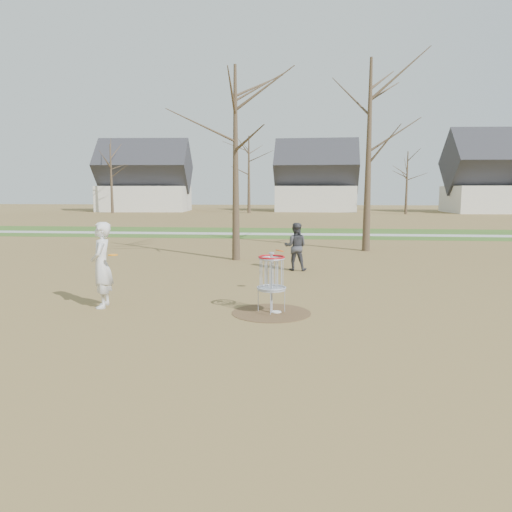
# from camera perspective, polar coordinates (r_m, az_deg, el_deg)

# --- Properties ---
(ground) EXTENTS (160.00, 160.00, 0.00)m
(ground) POSITION_cam_1_polar(r_m,az_deg,el_deg) (11.40, 1.76, -6.52)
(ground) COLOR brown
(ground) RESTS_ON ground
(green_band) EXTENTS (160.00, 8.00, 0.01)m
(green_band) POSITION_cam_1_polar(r_m,az_deg,el_deg) (32.16, 4.36, 2.64)
(green_band) COLOR #2D5119
(green_band) RESTS_ON ground
(footpath) EXTENTS (160.00, 1.50, 0.01)m
(footpath) POSITION_cam_1_polar(r_m,az_deg,el_deg) (31.16, 4.31, 2.50)
(footpath) COLOR #9E9E99
(footpath) RESTS_ON green_band
(dirt_circle) EXTENTS (1.80, 1.80, 0.01)m
(dirt_circle) POSITION_cam_1_polar(r_m,az_deg,el_deg) (11.40, 1.76, -6.50)
(dirt_circle) COLOR #47331E
(dirt_circle) RESTS_ON ground
(player_standing) EXTENTS (0.63, 0.83, 2.03)m
(player_standing) POSITION_cam_1_polar(r_m,az_deg,el_deg) (12.30, -17.23, -0.99)
(player_standing) COLOR silver
(player_standing) RESTS_ON ground
(player_throwing) EXTENTS (0.84, 0.68, 1.65)m
(player_throwing) POSITION_cam_1_polar(r_m,az_deg,el_deg) (17.25, 4.54, 1.08)
(player_throwing) COLOR #3A3A40
(player_throwing) RESTS_ON ground
(disc_grounded) EXTENTS (0.22, 0.22, 0.02)m
(disc_grounded) POSITION_cam_1_polar(r_m,az_deg,el_deg) (11.42, 2.35, -6.39)
(disc_grounded) COLOR white
(disc_grounded) RESTS_ON dirt_circle
(discs_in_play) EXTENTS (3.96, 2.46, 0.19)m
(discs_in_play) POSITION_cam_1_polar(r_m,az_deg,el_deg) (12.54, -5.69, 0.40)
(discs_in_play) COLOR #E03E0B
(discs_in_play) RESTS_ON ground
(disc_golf_basket) EXTENTS (0.64, 0.64, 1.35)m
(disc_golf_basket) POSITION_cam_1_polar(r_m,az_deg,el_deg) (11.21, 1.78, -1.99)
(disc_golf_basket) COLOR #9EA3AD
(disc_golf_basket) RESTS_ON ground
(bare_trees) EXTENTS (52.62, 44.98, 9.00)m
(bare_trees) POSITION_cam_1_polar(r_m,az_deg,el_deg) (46.89, 7.09, 10.70)
(bare_trees) COLOR #382B1E
(bare_trees) RESTS_ON ground
(houses_row) EXTENTS (56.51, 10.01, 7.26)m
(houses_row) POSITION_cam_1_polar(r_m,az_deg,el_deg) (63.69, 9.02, 8.19)
(houses_row) COLOR silver
(houses_row) RESTS_ON ground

